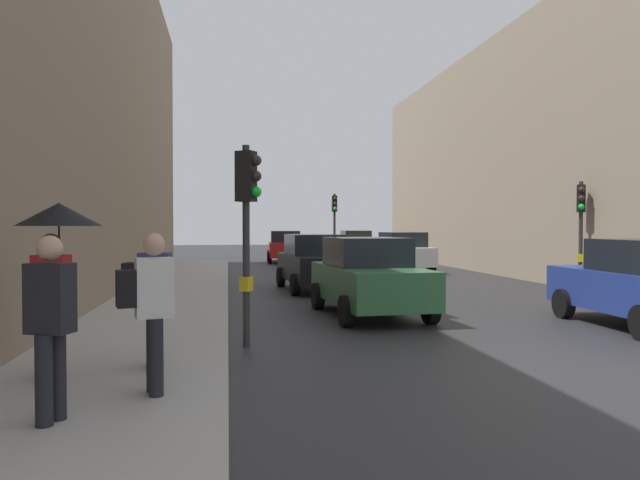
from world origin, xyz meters
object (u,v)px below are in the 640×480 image
traffic_light_near_right (247,208)px  car_green_estate (369,277)px  traffic_light_far_median (335,216)px  car_red_sedan (285,246)px  car_white_compact (401,252)px  pedestrian_with_umbrella (57,241)px  pedestrian_in_dark_coat (50,320)px  pedestrian_with_black_backpack (150,304)px  car_dark_suv (315,262)px  traffic_light_mid_street (581,216)px  pedestrian_with_grey_backpack (151,291)px  car_yellow_taxi (355,245)px

traffic_light_near_right → car_green_estate: traffic_light_near_right is taller
traffic_light_far_median → car_red_sedan: 4.28m
car_white_compact → car_red_sedan: same height
traffic_light_near_right → pedestrian_with_umbrella: traffic_light_near_right is taller
car_white_compact → pedestrian_in_dark_coat: (-9.24, -20.05, 0.25)m
car_red_sedan → pedestrian_with_black_backpack: 27.83m
traffic_light_far_median → traffic_light_near_right: (-5.17, -20.97, -0.24)m
traffic_light_far_median → pedestrian_with_black_backpack: size_ratio=2.10×
car_white_compact → pedestrian_with_black_backpack: size_ratio=2.42×
car_dark_suv → pedestrian_with_umbrella: size_ratio=2.02×
traffic_light_mid_street → car_white_compact: size_ratio=0.79×
pedestrian_with_umbrella → pedestrian_with_black_backpack: size_ratio=1.21×
traffic_light_near_right → car_white_compact: 17.48m
traffic_light_near_right → car_green_estate: (2.82, 3.16, -1.45)m
pedestrian_with_black_backpack → pedestrian_with_umbrella: bearing=144.1°
pedestrian_with_grey_backpack → pedestrian_in_dark_coat: (-0.66, -2.20, -0.03)m
car_green_estate → car_dark_suv: bearing=94.1°
pedestrian_in_dark_coat → car_green_estate: bearing=57.0°
traffic_light_near_right → car_dark_suv: 9.29m
pedestrian_in_dark_coat → traffic_light_far_median: bearing=74.2°
pedestrian_in_dark_coat → pedestrian_with_black_backpack: bearing=47.0°
traffic_light_mid_street → pedestrian_with_grey_backpack: bearing=-142.4°
traffic_light_mid_street → car_dark_suv: bearing=166.5°
pedestrian_with_umbrella → car_white_compact: bearing=62.3°
traffic_light_far_median → pedestrian_in_dark_coat: bearing=-105.8°
traffic_light_far_median → pedestrian_in_dark_coat: traffic_light_far_median is taller
car_green_estate → pedestrian_with_grey_backpack: pedestrian_with_grey_backpack is taller
car_green_estate → pedestrian_with_grey_backpack: (-4.14, -5.18, 0.29)m
car_white_compact → car_yellow_taxi: same height
traffic_light_far_median → car_dark_suv: traffic_light_far_median is taller
pedestrian_with_grey_backpack → car_white_compact: bearing=64.3°
traffic_light_mid_street → pedestrian_with_black_backpack: (-11.50, -10.30, -1.18)m
car_yellow_taxi → pedestrian_in_dark_coat: pedestrian_in_dark_coat is taller
car_white_compact → car_yellow_taxi: (0.22, 10.90, 0.00)m
traffic_light_mid_street → car_white_compact: bearing=109.1°
car_white_compact → car_red_sedan: 9.42m
pedestrian_in_dark_coat → traffic_light_near_right: bearing=64.9°
traffic_light_mid_street → pedestrian_with_black_backpack: bearing=-138.2°
car_dark_suv → pedestrian_with_umbrella: pedestrian_with_umbrella is taller
traffic_light_near_right → pedestrian_with_black_backpack: size_ratio=1.90×
car_green_estate → pedestrian_in_dark_coat: (-4.80, -7.38, 0.25)m
car_green_estate → pedestrian_with_black_backpack: (-3.99, -6.51, 0.29)m
pedestrian_with_black_backpack → car_dark_suv: bearing=73.6°
car_yellow_taxi → pedestrian_with_umbrella: size_ratio=1.98×
car_yellow_taxi → pedestrian_with_black_backpack: (-8.65, -30.09, 0.29)m
car_green_estate → pedestrian_with_umbrella: (-5.19, -5.64, 0.96)m
car_white_compact → pedestrian_in_dark_coat: pedestrian_in_dark_coat is taller
car_red_sedan → pedestrian_with_umbrella: bearing=-101.2°
traffic_light_far_median → pedestrian_with_black_backpack: bearing=-104.6°
car_dark_suv → car_red_sedan: same height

